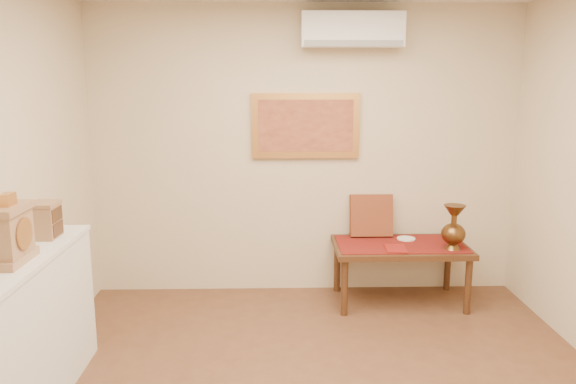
{
  "coord_description": "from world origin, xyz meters",
  "views": [
    {
      "loc": [
        -0.3,
        -2.99,
        2.02
      ],
      "look_at": [
        -0.19,
        1.15,
        1.19
      ],
      "focal_mm": 35.0,
      "sensor_mm": 36.0,
      "label": 1
    }
  ],
  "objects_px": {
    "mantel_clock": "(11,234)",
    "wooden_chest": "(46,220)",
    "display_ledge": "(7,353)",
    "low_table": "(400,251)",
    "brass_urn_tall": "(454,222)"
  },
  "relations": [
    {
      "from": "mantel_clock",
      "to": "wooden_chest",
      "type": "relative_size",
      "value": 1.68
    },
    {
      "from": "mantel_clock",
      "to": "wooden_chest",
      "type": "height_order",
      "value": "mantel_clock"
    },
    {
      "from": "display_ledge",
      "to": "wooden_chest",
      "type": "xyz_separation_m",
      "value": [
        0.01,
        0.68,
        0.61
      ]
    },
    {
      "from": "wooden_chest",
      "to": "low_table",
      "type": "height_order",
      "value": "wooden_chest"
    },
    {
      "from": "low_table",
      "to": "display_ledge",
      "type": "bearing_deg",
      "value": -144.9
    },
    {
      "from": "brass_urn_tall",
      "to": "wooden_chest",
      "type": "distance_m",
      "value": 3.27
    },
    {
      "from": "brass_urn_tall",
      "to": "mantel_clock",
      "type": "relative_size",
      "value": 1.17
    },
    {
      "from": "mantel_clock",
      "to": "low_table",
      "type": "distance_m",
      "value": 3.24
    },
    {
      "from": "display_ledge",
      "to": "mantel_clock",
      "type": "height_order",
      "value": "mantel_clock"
    },
    {
      "from": "display_ledge",
      "to": "mantel_clock",
      "type": "bearing_deg",
      "value": 82.6
    },
    {
      "from": "display_ledge",
      "to": "brass_urn_tall",
      "type": "bearing_deg",
      "value": 28.86
    },
    {
      "from": "brass_urn_tall",
      "to": "wooden_chest",
      "type": "relative_size",
      "value": 1.96
    },
    {
      "from": "brass_urn_tall",
      "to": "low_table",
      "type": "height_order",
      "value": "brass_urn_tall"
    },
    {
      "from": "mantel_clock",
      "to": "low_table",
      "type": "height_order",
      "value": "mantel_clock"
    },
    {
      "from": "display_ledge",
      "to": "wooden_chest",
      "type": "bearing_deg",
      "value": 89.52
    }
  ]
}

